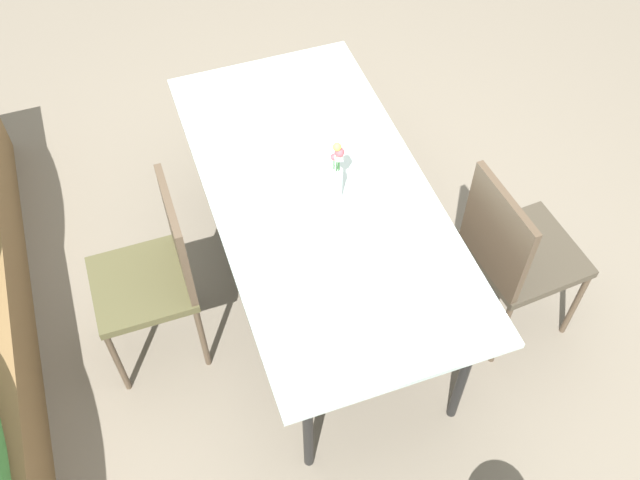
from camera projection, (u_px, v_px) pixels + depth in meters
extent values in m
plane|color=#756B5B|center=(312.00, 295.00, 3.65)|extent=(12.00, 12.00, 0.00)
cube|color=#B2C6C1|center=(320.00, 195.00, 3.09)|extent=(1.88, 0.92, 0.03)
cube|color=black|center=(320.00, 199.00, 3.11)|extent=(1.84, 0.90, 0.02)
cylinder|color=black|center=(463.00, 375.00, 2.97)|extent=(0.04, 0.04, 0.72)
cylinder|color=black|center=(329.00, 118.00, 3.92)|extent=(0.04, 0.04, 0.72)
cylinder|color=black|center=(308.00, 427.00, 2.84)|extent=(0.04, 0.04, 0.72)
cylinder|color=black|center=(207.00, 147.00, 3.78)|extent=(0.04, 0.04, 0.72)
cube|color=#423A2E|center=(526.00, 253.00, 3.20)|extent=(0.47, 0.47, 0.04)
cube|color=#4C3D2D|center=(497.00, 234.00, 2.96)|extent=(0.42, 0.06, 0.46)
cylinder|color=#4C3D2D|center=(527.00, 241.00, 3.56)|extent=(0.03, 0.03, 0.47)
cylinder|color=#4C3D2D|center=(575.00, 304.00, 3.33)|extent=(0.03, 0.03, 0.47)
cylinder|color=#4C3D2D|center=(456.00, 267.00, 3.46)|extent=(0.03, 0.03, 0.47)
cylinder|color=#4C3D2D|center=(501.00, 334.00, 3.24)|extent=(0.03, 0.03, 0.47)
cube|color=#4B472B|center=(141.00, 284.00, 3.10)|extent=(0.42, 0.42, 0.04)
cube|color=#4C3D2D|center=(177.00, 237.00, 2.95)|extent=(0.40, 0.03, 0.47)
cylinder|color=#4C3D2D|center=(118.00, 362.00, 3.15)|extent=(0.03, 0.03, 0.47)
cylinder|color=#4C3D2D|center=(104.00, 294.00, 3.37)|extent=(0.03, 0.03, 0.47)
cylinder|color=#4C3D2D|center=(202.00, 337.00, 3.23)|extent=(0.03, 0.03, 0.47)
cylinder|color=#4C3D2D|center=(183.00, 272.00, 3.44)|extent=(0.03, 0.03, 0.47)
cylinder|color=silver|center=(335.00, 184.00, 3.00)|extent=(0.06, 0.06, 0.16)
cylinder|color=#2D662D|center=(337.00, 163.00, 2.90)|extent=(0.01, 0.01, 0.18)
sphere|color=#EFCC4C|center=(337.00, 147.00, 2.83)|extent=(0.03, 0.03, 0.03)
cylinder|color=#2D662D|center=(339.00, 165.00, 2.91)|extent=(0.01, 0.01, 0.15)
sphere|color=#DB4C56|center=(339.00, 152.00, 2.86)|extent=(0.04, 0.04, 0.04)
cylinder|color=#2D662D|center=(334.00, 166.00, 2.94)|extent=(0.00, 0.01, 0.11)
sphere|color=#DB4C56|center=(334.00, 157.00, 2.89)|extent=(0.03, 0.03, 0.03)
cylinder|color=#2D662D|center=(338.00, 167.00, 2.94)|extent=(0.00, 0.01, 0.11)
sphere|color=white|center=(338.00, 157.00, 2.89)|extent=(0.04, 0.04, 0.04)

